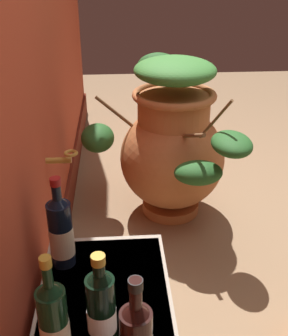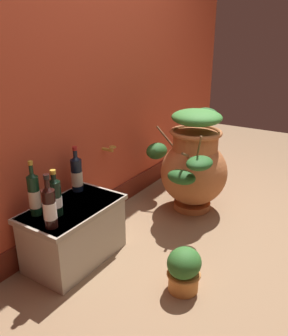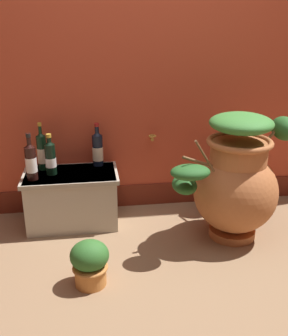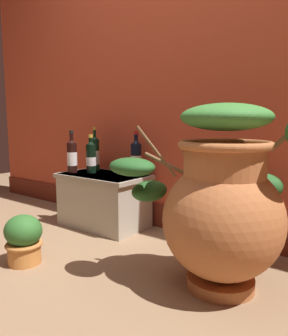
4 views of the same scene
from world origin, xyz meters
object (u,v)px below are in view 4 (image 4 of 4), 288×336
wine_bottle_left (95,153)px  potted_shrub (24,239)px  wine_bottle_right (136,157)px  wine_bottle_back (72,155)px  terracotta_urn (223,203)px  wine_bottle_middle (91,156)px

wine_bottle_left → potted_shrub: bearing=-70.3°
wine_bottle_right → potted_shrub: (-0.09, -0.88, -0.38)m
wine_bottle_back → wine_bottle_left: bearing=73.6°
terracotta_urn → wine_bottle_back: terracotta_urn is taller
potted_shrub → wine_bottle_middle: bearing=107.8°
terracotta_urn → potted_shrub: terracotta_urn is taller
potted_shrub → wine_bottle_right: bearing=84.3°
wine_bottle_left → wine_bottle_middle: 0.12m
terracotta_urn → wine_bottle_left: terracotta_urn is taller
wine_bottle_middle → potted_shrub: 0.86m
wine_bottle_left → wine_bottle_back: bearing=-106.4°
wine_bottle_right → wine_bottle_middle: bearing=-157.7°
wine_bottle_right → potted_shrub: 0.96m
wine_bottle_right → wine_bottle_left: bearing=-175.9°
terracotta_urn → wine_bottle_left: size_ratio=2.56×
terracotta_urn → wine_bottle_middle: bearing=164.5°
wine_bottle_left → wine_bottle_middle: bearing=-58.4°
wine_bottle_right → potted_shrub: bearing=-95.7°
terracotta_urn → wine_bottle_left: bearing=160.9°
wine_bottle_middle → wine_bottle_back: bearing=-146.1°
wine_bottle_left → potted_shrub: 0.98m
wine_bottle_right → wine_bottle_back: size_ratio=0.99×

